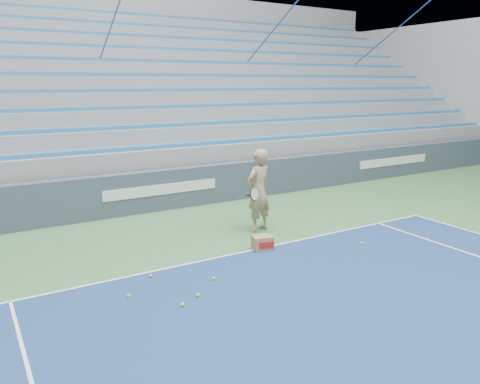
% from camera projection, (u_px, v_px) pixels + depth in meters
% --- Properties ---
extents(sponsor_barrier, '(30.00, 0.32, 1.10)m').
position_uv_depth(sponsor_barrier, '(160.00, 190.00, 12.68)').
color(sponsor_barrier, '#384555').
rests_on(sponsor_barrier, ground).
extents(bleachers, '(31.00, 9.15, 7.30)m').
position_uv_depth(bleachers, '(100.00, 112.00, 17.04)').
color(bleachers, gray).
rests_on(bleachers, ground).
extents(tennis_player, '(1.01, 0.94, 1.93)m').
position_uv_depth(tennis_player, '(258.00, 191.00, 10.78)').
color(tennis_player, tan).
rests_on(tennis_player, ground).
extents(ball_box, '(0.46, 0.39, 0.30)m').
position_uv_depth(ball_box, '(262.00, 243.00, 9.69)').
color(ball_box, '#957048').
rests_on(ball_box, ground).
extents(tennis_ball_0, '(0.07, 0.07, 0.07)m').
position_uv_depth(tennis_ball_0, '(362.00, 243.00, 10.03)').
color(tennis_ball_0, '#C8D52B').
rests_on(tennis_ball_0, ground).
extents(tennis_ball_1, '(0.07, 0.07, 0.07)m').
position_uv_depth(tennis_ball_1, '(214.00, 279.00, 8.22)').
color(tennis_ball_1, '#C8D52B').
rests_on(tennis_ball_1, ground).
extents(tennis_ball_2, '(0.07, 0.07, 0.07)m').
position_uv_depth(tennis_ball_2, '(151.00, 276.00, 8.33)').
color(tennis_ball_2, '#C8D52B').
rests_on(tennis_ball_2, ground).
extents(tennis_ball_3, '(0.07, 0.07, 0.07)m').
position_uv_depth(tennis_ball_3, '(293.00, 240.00, 10.26)').
color(tennis_ball_3, '#C8D52B').
rests_on(tennis_ball_3, ground).
extents(tennis_ball_4, '(0.07, 0.07, 0.07)m').
position_uv_depth(tennis_ball_4, '(198.00, 295.00, 7.57)').
color(tennis_ball_4, '#C8D52B').
rests_on(tennis_ball_4, ground).
extents(tennis_ball_5, '(0.07, 0.07, 0.07)m').
position_uv_depth(tennis_ball_5, '(128.00, 296.00, 7.56)').
color(tennis_ball_5, '#C8D52B').
rests_on(tennis_ball_5, ground).
extents(tennis_ball_6, '(0.07, 0.07, 0.07)m').
position_uv_depth(tennis_ball_6, '(183.00, 305.00, 7.25)').
color(tennis_ball_6, '#C8D52B').
rests_on(tennis_ball_6, ground).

